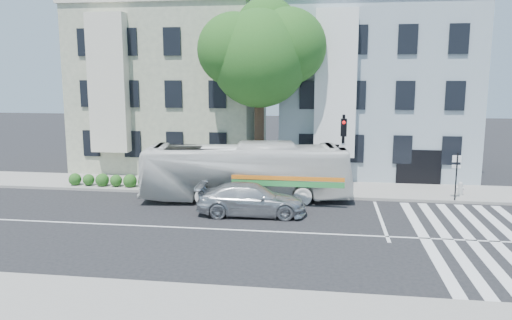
% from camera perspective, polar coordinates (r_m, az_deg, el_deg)
% --- Properties ---
extents(ground, '(120.00, 120.00, 0.00)m').
position_cam_1_polar(ground, '(21.71, -2.70, -7.98)').
color(ground, black).
rests_on(ground, ground).
extents(sidewalk_far, '(80.00, 4.00, 0.15)m').
position_cam_1_polar(sidewalk_far, '(29.31, 0.23, -3.13)').
color(sidewalk_far, gray).
rests_on(sidewalk_far, ground).
extents(sidewalk_near, '(80.00, 4.00, 0.15)m').
position_cam_1_polar(sidewalk_near, '(14.48, -8.93, -17.21)').
color(sidewalk_near, gray).
rests_on(sidewalk_near, ground).
extents(building_left, '(12.00, 10.00, 11.00)m').
position_cam_1_polar(building_left, '(36.97, -9.15, 7.91)').
color(building_left, gray).
rests_on(building_left, ground).
extents(building_right, '(12.00, 10.00, 11.00)m').
position_cam_1_polar(building_right, '(35.45, 13.22, 7.71)').
color(building_right, '#8EA0A9').
rests_on(building_right, ground).
extents(street_tree, '(7.30, 5.90, 11.10)m').
position_cam_1_polar(street_tree, '(29.32, 0.56, 12.14)').
color(street_tree, '#2D2116').
rests_on(street_tree, ground).
extents(bus, '(4.14, 11.25, 3.06)m').
position_cam_1_polar(bus, '(26.34, -1.15, -1.36)').
color(bus, silver).
rests_on(bus, ground).
extents(sedan, '(2.40, 5.30, 1.50)m').
position_cam_1_polar(sedan, '(23.76, -0.52, -4.52)').
color(sedan, silver).
rests_on(sedan, ground).
extents(hedge, '(8.10, 4.25, 0.70)m').
position_cam_1_polar(hedge, '(29.58, -12.69, -2.41)').
color(hedge, '#266420').
rests_on(hedge, sidewalk_far).
extents(traffic_signal, '(0.48, 0.54, 4.55)m').
position_cam_1_polar(traffic_signal, '(26.52, 9.92, 1.65)').
color(traffic_signal, black).
rests_on(traffic_signal, ground).
extents(fire_hydrant, '(0.42, 0.27, 0.74)m').
position_cam_1_polar(fire_hydrant, '(29.23, 22.32, -3.00)').
color(fire_hydrant, '#AFAFAB').
rests_on(fire_hydrant, sidewalk_far).
extents(far_sign_pole, '(0.46, 0.16, 2.53)m').
position_cam_1_polar(far_sign_pole, '(27.71, 21.93, -1.06)').
color(far_sign_pole, black).
rests_on(far_sign_pole, sidewalk_far).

